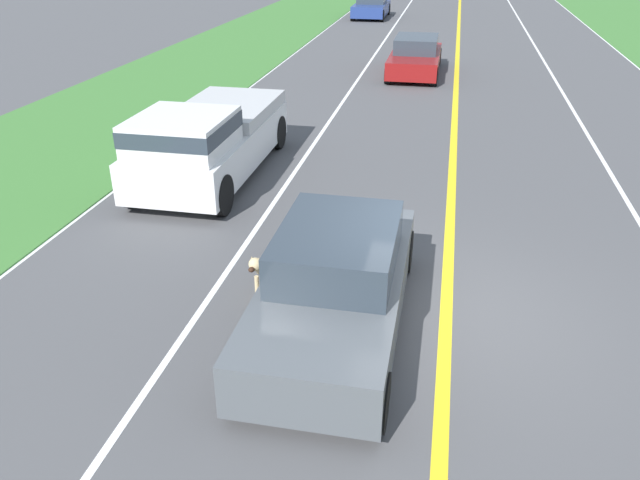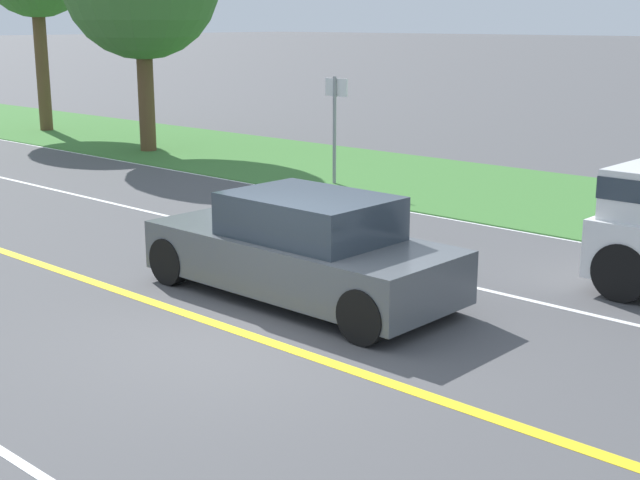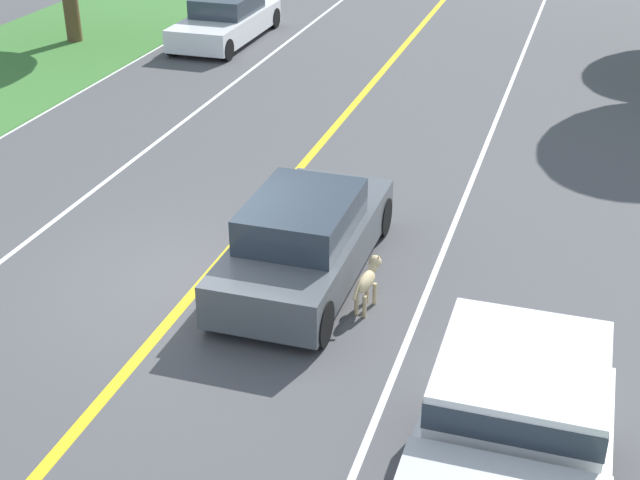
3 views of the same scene
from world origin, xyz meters
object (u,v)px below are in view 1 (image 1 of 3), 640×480
pickup_truck (208,139)px  car_trailing_mid (371,6)px  dog (264,265)px  ego_car (336,283)px  car_trailing_near (415,57)px

pickup_truck → car_trailing_mid: bearing=-90.0°
dog → car_trailing_mid: size_ratio=0.24×
ego_car → car_trailing_mid: (3.72, -32.43, -0.03)m
dog → car_trailing_near: bearing=-86.6°
ego_car → car_trailing_mid: size_ratio=1.05×
car_trailing_near → dog: bearing=86.0°
dog → car_trailing_mid: car_trailing_mid is taller
dog → car_trailing_near: car_trailing_near is taller
ego_car → car_trailing_near: ego_car is taller
pickup_truck → ego_car: bearing=126.3°
ego_car → pickup_truck: bearing=-53.7°
dog → pickup_truck: size_ratio=0.20×
ego_car → dog: (1.20, -0.60, -0.18)m
dog → car_trailing_near: size_ratio=0.22×
dog → pickup_truck: (2.53, -4.47, 0.40)m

